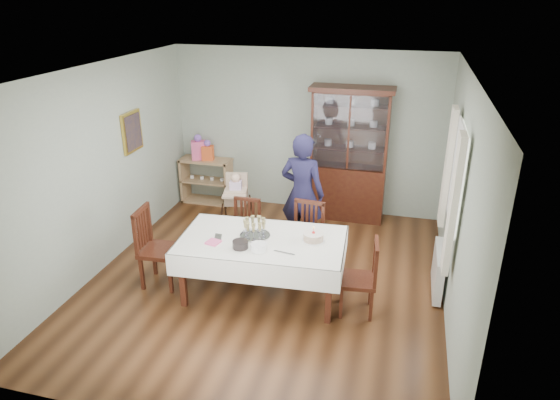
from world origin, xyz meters
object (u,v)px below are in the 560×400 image
(woman, at_px, (302,194))
(gift_bag_orange, at_px, (208,151))
(china_cabinet, at_px, (349,153))
(gift_bag_pink, at_px, (198,148))
(chair_far_right, at_px, (305,253))
(birthday_cake, at_px, (313,237))
(sideboard, at_px, (207,181))
(champagne_tray, at_px, (255,231))
(dining_table, at_px, (262,266))
(chair_end_right, at_px, (358,291))
(high_chair, at_px, (237,211))
(chair_far_left, at_px, (244,244))
(chair_end_left, at_px, (160,262))

(woman, distance_m, gift_bag_orange, 2.35)
(china_cabinet, relative_size, gift_bag_pink, 4.89)
(chair_far_right, xyz_separation_m, birthday_cake, (0.21, -0.53, 0.52))
(china_cabinet, xyz_separation_m, birthday_cake, (-0.10, -2.44, -0.31))
(sideboard, height_order, gift_bag_pink, gift_bag_pink)
(champagne_tray, xyz_separation_m, gift_bag_pink, (-1.80, 2.50, 0.16))
(woman, bearing_deg, dining_table, 88.52)
(sideboard, relative_size, chair_end_right, 0.97)
(chair_far_right, relative_size, gift_bag_orange, 2.71)
(high_chair, relative_size, champagne_tray, 2.67)
(chair_far_right, distance_m, champagne_tray, 0.95)
(dining_table, height_order, chair_far_left, chair_far_left)
(chair_end_left, height_order, birthday_cake, chair_end_left)
(chair_end_right, distance_m, gift_bag_pink, 4.14)
(high_chair, bearing_deg, chair_end_right, -48.88)
(high_chair, xyz_separation_m, champagne_tray, (0.75, -1.43, 0.44))
(woman, relative_size, high_chair, 1.75)
(high_chair, distance_m, gift_bag_orange, 1.50)
(woman, relative_size, gift_bag_pink, 3.95)
(dining_table, relative_size, chair_far_right, 2.13)
(china_cabinet, height_order, champagne_tray, china_cabinet)
(chair_end_right, distance_m, gift_bag_orange, 4.01)
(high_chair, bearing_deg, birthday_cake, -54.53)
(chair_end_right, xyz_separation_m, champagne_tray, (-1.30, 0.14, 0.56))
(china_cabinet, bearing_deg, gift_bag_pink, 179.97)
(dining_table, relative_size, gift_bag_pink, 4.65)
(dining_table, relative_size, gift_bag_orange, 5.77)
(dining_table, height_order, champagne_tray, champagne_tray)
(chair_far_left, bearing_deg, birthday_cake, -27.48)
(gift_bag_pink, distance_m, gift_bag_orange, 0.17)
(high_chair, relative_size, gift_bag_pink, 2.26)
(chair_end_left, bearing_deg, birthday_cake, -87.40)
(sideboard, height_order, woman, woman)
(gift_bag_orange, bearing_deg, woman, -33.46)
(chair_far_left, distance_m, high_chair, 0.87)
(dining_table, distance_m, china_cabinet, 2.75)
(birthday_cake, bearing_deg, chair_far_right, 111.68)
(china_cabinet, height_order, chair_end_right, china_cabinet)
(sideboard, height_order, champagne_tray, champagne_tray)
(high_chair, xyz_separation_m, gift_bag_pink, (-1.05, 1.07, 0.60))
(chair_far_right, relative_size, gift_bag_pink, 2.19)
(dining_table, relative_size, chair_end_left, 1.99)
(champagne_tray, xyz_separation_m, gift_bag_orange, (-1.63, 2.50, 0.13))
(chair_far_right, bearing_deg, chair_end_left, -150.93)
(sideboard, bearing_deg, china_cabinet, -0.49)
(chair_far_right, distance_m, high_chair, 1.51)
(gift_bag_pink, bearing_deg, chair_end_right, -40.49)
(chair_far_right, relative_size, champagne_tray, 2.58)
(chair_far_left, xyz_separation_m, chair_end_left, (-0.87, -0.81, 0.04))
(sideboard, xyz_separation_m, chair_end_right, (2.99, -2.67, -0.12))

